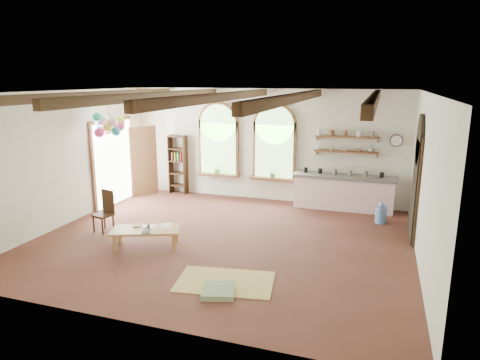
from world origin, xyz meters
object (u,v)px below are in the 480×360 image
at_px(kitchen_counter, 343,192).
at_px(side_chair, 104,220).
at_px(coffee_table, 146,231).
at_px(balloon_cluster, 108,125).

bearing_deg(kitchen_counter, side_chair, -145.09).
distance_m(kitchen_counter, side_chair, 6.22).
xyz_separation_m(kitchen_counter, side_chair, (-5.09, -3.56, -0.20)).
distance_m(kitchen_counter, coffee_table, 5.50).
bearing_deg(kitchen_counter, balloon_cluster, -158.33).
height_order(kitchen_counter, side_chair, side_chair).
bearing_deg(coffee_table, balloon_cluster, 138.21).
distance_m(kitchen_counter, balloon_cluster, 6.42).
height_order(kitchen_counter, balloon_cluster, balloon_cluster).
relative_size(side_chair, balloon_cluster, 0.84).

